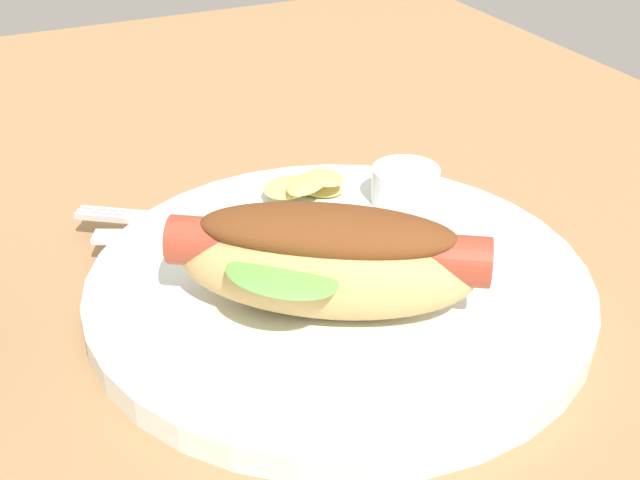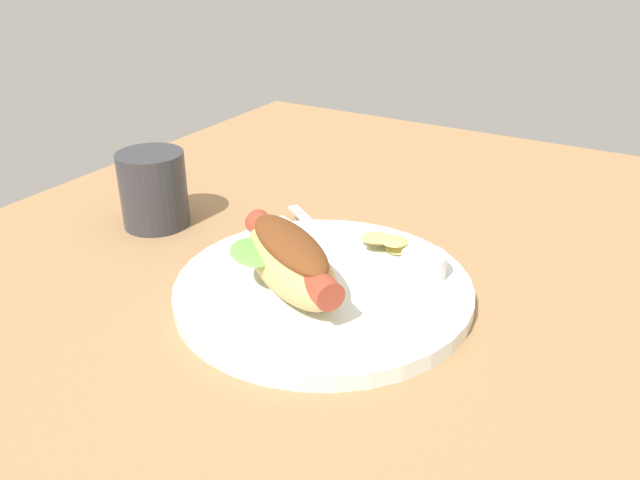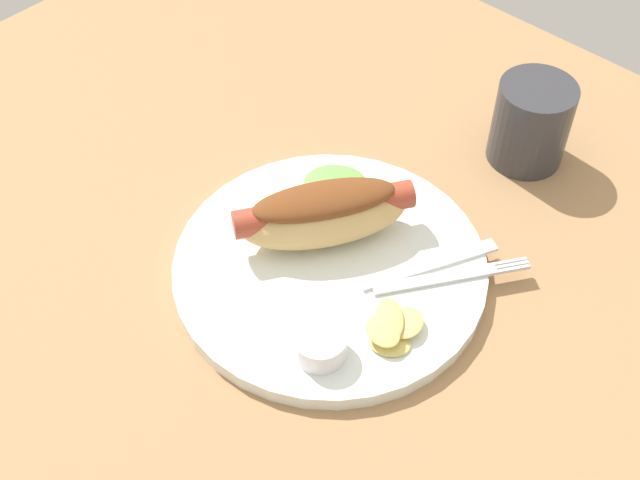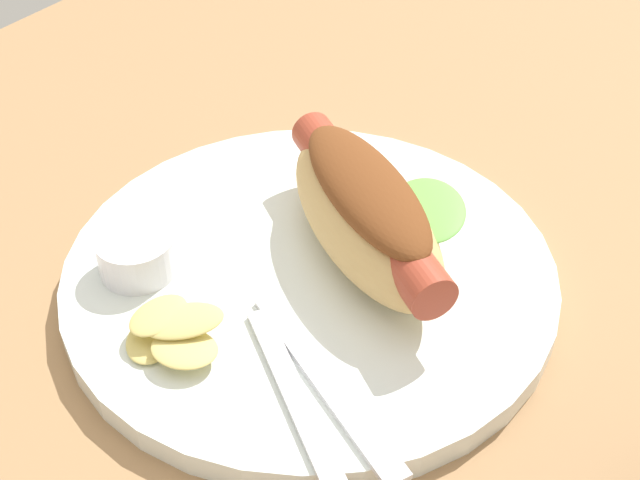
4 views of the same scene
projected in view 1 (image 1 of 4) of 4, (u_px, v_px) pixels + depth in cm
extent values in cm
cube|color=#9E754C|center=(295.00, 302.00, 49.77)|extent=(120.00, 90.00, 1.80)
cylinder|color=white|center=(339.00, 285.00, 48.31)|extent=(29.29, 29.29, 1.60)
ellipsoid|color=tan|center=(333.00, 264.00, 43.80)|extent=(13.84, 16.64, 5.39)
cylinder|color=#A33D28|center=(333.00, 249.00, 43.31)|extent=(11.56, 15.67, 2.68)
ellipsoid|color=brown|center=(333.00, 229.00, 42.69)|extent=(11.25, 13.81, 2.24)
ellipsoid|color=#6BB74C|center=(282.00, 277.00, 40.83)|extent=(7.46, 7.18, 1.16)
cylinder|color=white|center=(405.00, 185.00, 54.95)|extent=(4.53, 4.53, 2.43)
cube|color=silver|center=(212.00, 223.00, 52.60)|extent=(7.63, 10.29, 0.40)
cube|color=silver|center=(104.00, 211.00, 54.03)|extent=(2.07, 2.80, 0.40)
cube|color=silver|center=(101.00, 214.00, 53.64)|extent=(2.07, 2.80, 0.40)
cube|color=silver|center=(99.00, 217.00, 53.26)|extent=(2.07, 2.80, 0.40)
cube|color=silver|center=(204.00, 238.00, 51.08)|extent=(7.31, 12.97, 0.36)
ellipsoid|color=#DBC66B|center=(318.00, 187.00, 56.76)|extent=(4.43, 4.18, 0.50)
ellipsoid|color=#DBC66B|center=(288.00, 187.00, 55.48)|extent=(3.93, 4.32, 0.69)
ellipsoid|color=#DBC66B|center=(324.00, 178.00, 55.56)|extent=(3.87, 3.26, 1.04)
ellipsoid|color=#DBC66B|center=(308.00, 183.00, 54.70)|extent=(4.80, 4.82, 0.97)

